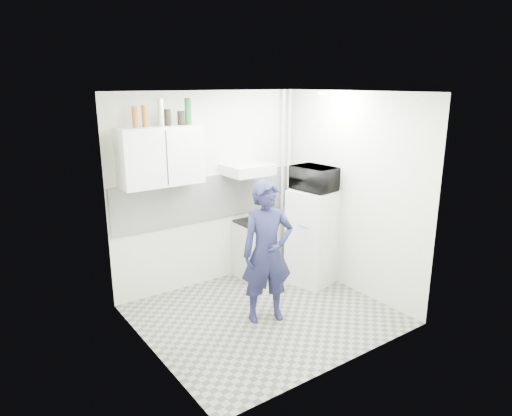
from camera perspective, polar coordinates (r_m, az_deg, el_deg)
floor at (r=5.63m, az=1.04°, el=-13.18°), size 2.80×2.80×0.00m
ceiling at (r=4.94m, az=1.20°, el=14.31°), size 2.80×2.80×0.00m
wall_back at (r=6.16m, az=-5.81°, el=2.24°), size 2.80×0.00×2.80m
wall_left at (r=4.49m, az=-13.46°, el=-3.15°), size 0.00×2.60×2.60m
wall_right at (r=6.05m, az=11.86°, el=1.75°), size 0.00×2.60×2.60m
person at (r=5.22m, az=1.41°, el=-5.56°), size 0.70×0.58×1.65m
stove at (r=6.51m, az=-0.03°, el=-5.24°), size 0.50×0.50×0.79m
fridge at (r=6.29m, az=7.06°, el=-3.61°), size 0.66×0.66×1.32m
stove_top at (r=6.38m, az=-0.04°, el=-1.78°), size 0.48×0.48×0.03m
saucepan at (r=6.29m, az=0.17°, el=-1.38°), size 0.20×0.20×0.11m
microwave at (r=6.07m, az=7.32°, el=3.70°), size 0.61×0.45×0.32m
bottle_b at (r=5.41m, az=-14.91°, el=10.94°), size 0.06×0.06×0.24m
bottle_c at (r=5.45m, az=-13.78°, el=11.09°), size 0.06×0.06×0.25m
bottle_d at (r=5.53m, az=-11.84°, el=11.58°), size 0.07×0.07×0.31m
canister_a at (r=5.57m, az=-10.98°, el=11.05°), size 0.08×0.08×0.19m
canister_b at (r=5.64m, az=-9.36°, el=11.04°), size 0.09×0.09×0.17m
bottle_e at (r=5.68m, az=-8.50°, el=11.86°), size 0.08×0.08×0.32m
upper_cabinet at (r=5.57m, az=-11.82°, el=6.37°), size 1.00×0.35×0.70m
range_hood at (r=6.12m, az=-1.04°, el=4.83°), size 0.60×0.50×0.14m
backsplash at (r=6.17m, az=-5.72°, el=1.31°), size 2.74×0.03×0.60m
pipe_a at (r=6.81m, az=4.09°, el=3.56°), size 0.05×0.05×2.60m
pipe_b at (r=6.74m, az=3.29°, el=3.44°), size 0.04×0.04×2.60m
ceiling_spot_fixture at (r=5.74m, az=8.26°, el=14.02°), size 0.10×0.10×0.02m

